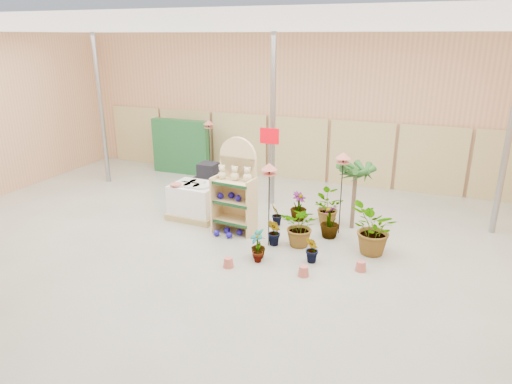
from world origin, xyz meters
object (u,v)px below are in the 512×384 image
display_shelf (237,189)px  pallet_stack (195,201)px  bird_table_front (269,169)px  potted_plant_2 (301,226)px

display_shelf → pallet_stack: display_shelf is taller
display_shelf → bird_table_front: 1.36m
display_shelf → potted_plant_2: size_ratio=2.38×
bird_table_front → potted_plant_2: size_ratio=2.02×
display_shelf → bird_table_front: bearing=-23.0°
display_shelf → pallet_stack: 1.48m
display_shelf → bird_table_front: size_ratio=1.18×
pallet_stack → bird_table_front: (2.30, -0.93, 1.31)m
pallet_stack → bird_table_front: 2.81m
potted_plant_2 → pallet_stack: bearing=167.3°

